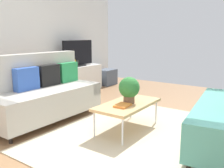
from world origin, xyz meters
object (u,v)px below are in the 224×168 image
at_px(storage_trunk, 107,77).
at_px(vase_1, 64,64).
at_px(table_book_0, 123,105).
at_px(tv_console, 78,79).
at_px(potted_plant, 129,89).
at_px(bottle_2, 77,63).
at_px(couch_beige, 43,93).
at_px(coffee_table, 128,105).
at_px(tv, 78,54).
at_px(vase_0, 59,66).
at_px(bottle_0, 71,63).
at_px(bottle_1, 74,63).

xyz_separation_m(storage_trunk, vase_1, (-1.53, 0.15, 0.50)).
xyz_separation_m(table_book_0, vase_1, (1.29, 2.48, 0.29)).
height_order(tv_console, potted_plant, potted_plant).
bearing_deg(bottle_2, vase_1, 166.71).
xyz_separation_m(couch_beige, coffee_table, (0.39, -1.42, -0.06)).
distance_m(tv, potted_plant, 2.84).
height_order(couch_beige, coffee_table, couch_beige).
bearing_deg(tv_console, tv, -90.00).
distance_m(table_book_0, vase_1, 2.81).
distance_m(vase_0, bottle_2, 0.54).
xyz_separation_m(couch_beige, tv, (1.92, 0.95, 0.50)).
xyz_separation_m(couch_beige, bottle_0, (1.65, 0.93, 0.30)).
bearing_deg(tv_console, table_book_0, -125.32).
xyz_separation_m(coffee_table, tv, (1.54, 2.38, 0.56)).
relative_size(couch_beige, vase_0, 14.14).
xyz_separation_m(vase_1, bottle_1, (0.27, -0.09, 0.01)).
relative_size(storage_trunk, bottle_2, 3.13).
height_order(coffee_table, tv_console, tv_console).
xyz_separation_m(tv_console, bottle_2, (-0.05, -0.04, 0.40)).
height_order(couch_beige, bottle_1, couch_beige).
height_order(potted_plant, bottle_0, bottle_0).
height_order(couch_beige, tv, tv).
xyz_separation_m(potted_plant, vase_0, (0.93, 2.45, 0.07)).
height_order(coffee_table, bottle_1, bottle_1).
relative_size(storage_trunk, bottle_0, 2.23).
xyz_separation_m(couch_beige, tv_console, (1.92, 0.97, -0.13)).
relative_size(coffee_table, bottle_1, 5.99).
relative_size(tv, bottle_2, 6.03).
relative_size(bottle_0, bottle_2, 1.40).
bearing_deg(table_book_0, bottle_0, 58.74).
distance_m(bottle_0, bottle_2, 0.22).
distance_m(storage_trunk, vase_0, 1.76).
distance_m(coffee_table, vase_1, 2.70).
height_order(storage_trunk, bottle_2, bottle_2).
relative_size(potted_plant, bottle_0, 1.65).
xyz_separation_m(tv_console, vase_1, (-0.43, 0.05, 0.40)).
distance_m(table_book_0, vase_0, 2.74).
relative_size(couch_beige, bottle_1, 10.40).
bearing_deg(tv_console, vase_1, 173.38).
distance_m(vase_0, vase_1, 0.15).
distance_m(potted_plant, table_book_0, 0.29).
bearing_deg(vase_1, tv_console, -6.62).
bearing_deg(coffee_table, tv_console, 57.35).
xyz_separation_m(coffee_table, bottle_2, (1.49, 2.36, 0.33)).
bearing_deg(vase_0, bottle_2, -9.64).
bearing_deg(storage_trunk, vase_0, 174.90).
xyz_separation_m(bottle_1, bottle_2, (0.11, 0.00, -0.01)).
bearing_deg(vase_1, table_book_0, -117.48).
height_order(coffee_table, vase_1, vase_1).
xyz_separation_m(tv, bottle_0, (-0.27, -0.02, -0.20)).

